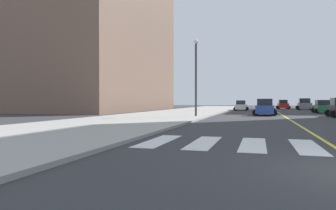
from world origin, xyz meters
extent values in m
cube|color=#9E9B93|center=(-12.20, 20.00, 0.07)|extent=(10.00, 120.00, 0.15)
cube|color=silver|center=(-6.30, 4.00, 0.01)|extent=(0.90, 4.00, 0.01)
cube|color=silver|center=(-4.50, 4.00, 0.01)|extent=(0.90, 4.00, 0.01)
cube|color=silver|center=(-2.70, 4.00, 0.01)|extent=(0.90, 4.00, 0.01)
cube|color=silver|center=(-0.90, 4.00, 0.01)|extent=(0.90, 4.00, 0.01)
cube|color=yellow|center=(0.00, 40.00, 0.01)|extent=(0.16, 80.00, 0.01)
cube|color=brown|center=(-27.90, 40.02, 12.89)|extent=(16.00, 32.00, 25.77)
cube|color=silver|center=(-5.40, 45.74, 0.62)|extent=(1.77, 3.80, 0.81)
cube|color=#1E2328|center=(-5.41, 45.52, 1.34)|extent=(1.47, 1.91, 0.68)
cylinder|color=black|center=(-4.51, 46.89, 0.31)|extent=(0.61, 0.21, 0.61)
cylinder|color=black|center=(-6.25, 46.92, 0.31)|extent=(0.61, 0.21, 0.61)
cylinder|color=black|center=(-4.55, 44.56, 0.31)|extent=(0.61, 0.21, 0.61)
cylinder|color=black|center=(-6.29, 44.59, 0.31)|extent=(0.61, 0.21, 0.61)
cylinder|color=black|center=(4.32, 25.21, 0.35)|extent=(0.69, 0.23, 0.69)
cylinder|color=black|center=(4.35, 27.85, 0.35)|extent=(0.69, 0.23, 0.69)
cube|color=#2D479E|center=(-1.89, 28.09, 0.67)|extent=(2.02, 4.17, 0.88)
cube|color=#1E2328|center=(-1.90, 27.85, 1.46)|extent=(1.64, 2.11, 0.74)
cylinder|color=black|center=(-0.89, 29.32, 0.33)|extent=(0.67, 0.24, 0.66)
cylinder|color=black|center=(-2.78, 29.40, 0.33)|extent=(0.67, 0.24, 0.66)
cylinder|color=black|center=(-1.00, 26.78, 0.33)|extent=(0.67, 0.24, 0.66)
cylinder|color=black|center=(-2.89, 26.86, 0.33)|extent=(0.67, 0.24, 0.66)
cube|color=red|center=(2.08, 58.80, 0.67)|extent=(1.96, 4.15, 0.88)
cube|color=#1E2328|center=(2.08, 59.04, 1.46)|extent=(1.62, 2.09, 0.74)
cylinder|color=black|center=(1.17, 57.50, 0.33)|extent=(0.67, 0.23, 0.66)
cylinder|color=black|center=(3.06, 57.55, 0.33)|extent=(0.67, 0.23, 0.66)
cylinder|color=black|center=(1.10, 60.04, 0.33)|extent=(0.67, 0.23, 0.66)
cylinder|color=black|center=(2.99, 60.09, 0.33)|extent=(0.67, 0.23, 0.66)
cube|color=#236B42|center=(5.49, 37.18, 0.63)|extent=(1.81, 3.89, 0.83)
cube|color=#1E2328|center=(5.48, 37.41, 1.38)|extent=(1.50, 1.96, 0.70)
cylinder|color=black|center=(4.61, 35.96, 0.31)|extent=(0.63, 0.21, 0.63)
cylinder|color=black|center=(6.40, 35.99, 0.31)|extent=(0.63, 0.21, 0.63)
cylinder|color=black|center=(4.57, 38.36, 0.31)|extent=(0.63, 0.21, 0.63)
cylinder|color=black|center=(6.36, 38.39, 0.31)|extent=(0.63, 0.21, 0.63)
cube|color=#B7B7BC|center=(-1.58, 38.92, 0.64)|extent=(1.91, 3.96, 0.83)
cube|color=#1E2328|center=(-1.57, 38.69, 1.39)|extent=(1.56, 2.00, 0.70)
cylinder|color=black|center=(-0.73, 40.16, 0.31)|extent=(0.64, 0.23, 0.63)
cylinder|color=black|center=(-2.53, 40.09, 0.31)|extent=(0.64, 0.23, 0.63)
cylinder|color=black|center=(-0.64, 37.75, 0.31)|extent=(0.64, 0.23, 0.63)
cylinder|color=black|center=(-2.43, 37.68, 0.31)|extent=(0.64, 0.23, 0.63)
cube|color=slate|center=(5.31, 52.95, 0.76)|extent=(2.27, 4.70, 0.99)
cube|color=#1E2328|center=(5.32, 53.22, 1.65)|extent=(1.85, 2.38, 0.84)
cylinder|color=black|center=(4.19, 51.56, 0.37)|extent=(0.76, 0.27, 0.75)
cylinder|color=black|center=(6.32, 51.48, 0.37)|extent=(0.76, 0.27, 0.75)
cylinder|color=black|center=(4.30, 54.42, 0.37)|extent=(0.76, 0.27, 0.75)
cylinder|color=black|center=(6.43, 54.34, 0.37)|extent=(0.76, 0.27, 0.75)
cylinder|color=#38383D|center=(-8.32, 21.68, 3.63)|extent=(0.20, 0.20, 6.95)
sphere|color=silver|center=(-8.32, 21.68, 7.25)|extent=(0.44, 0.44, 0.44)
camera|label=1|loc=(-2.49, -7.79, 1.59)|focal=33.46mm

